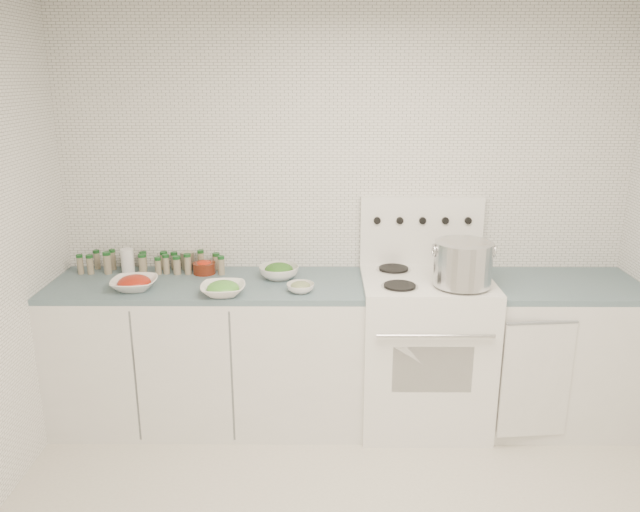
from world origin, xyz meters
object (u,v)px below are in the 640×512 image
at_px(stove, 423,345).
at_px(bowl_tomato, 134,283).
at_px(bowl_snowpea, 223,289).
at_px(stock_pot, 463,262).

xyz_separation_m(stove, bowl_tomato, (-1.70, -0.13, 0.44)).
bearing_deg(bowl_tomato, stove, 4.24).
xyz_separation_m(bowl_tomato, bowl_snowpea, (0.52, -0.09, -0.00)).
relative_size(stock_pot, bowl_tomato, 1.28).
distance_m(bowl_tomato, bowl_snowpea, 0.53).
xyz_separation_m(stove, stock_pot, (0.17, -0.16, 0.58)).
bearing_deg(stove, bowl_snowpea, -169.57).
xyz_separation_m(stock_pot, bowl_snowpea, (-1.34, -0.05, -0.14)).
relative_size(bowl_tomato, bowl_snowpea, 1.02).
distance_m(stove, stock_pot, 0.63).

